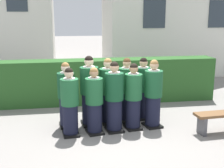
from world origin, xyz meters
TOP-DOWN VIEW (x-y plane):
  - ground_plane at (0.00, 0.00)m, footprint 60.00×60.00m
  - student_front_row_0 at (-1.00, -0.10)m, footprint 0.40×0.48m
  - student_front_row_1 at (-0.46, -0.07)m, footprint 0.43×0.52m
  - student_front_row_2 at (0.01, -0.00)m, footprint 0.43×0.51m
  - student_front_row_3 at (0.47, 0.08)m, footprint 0.42×0.52m
  - student_front_row_4 at (0.96, 0.13)m, footprint 0.45×0.55m
  - student_rear_row_0 at (-1.07, 0.45)m, footprint 0.41×0.48m
  - student_rear_row_1 at (-0.52, 0.50)m, footprint 0.45×0.56m
  - student_rear_row_2 at (-0.06, 0.55)m, footprint 0.42×0.53m
  - student_rear_row_3 at (0.43, 0.64)m, footprint 0.45×0.52m
  - student_rear_row_4 at (0.87, 0.72)m, footprint 0.41×0.49m
  - hedge at (0.00, 2.34)m, footprint 7.00×0.70m
  - school_building_annex at (3.87, 6.88)m, footprint 6.47×3.43m
  - wooden_bench at (2.47, -0.50)m, footprint 1.42×0.46m

SIDE VIEW (x-z plane):
  - ground_plane at x=0.00m, z-range 0.00..0.00m
  - wooden_bench at x=2.47m, z-range 0.11..0.59m
  - hedge at x=0.00m, z-range 0.00..1.33m
  - student_front_row_1 at x=-0.46m, z-range -0.04..1.49m
  - student_front_row_0 at x=-1.00m, z-range -0.04..1.50m
  - student_front_row_3 at x=0.47m, z-range -0.04..1.53m
  - student_rear_row_0 at x=-1.07m, z-range -0.04..1.53m
  - student_rear_row_4 at x=0.87m, z-range -0.04..1.56m
  - student_rear_row_3 at x=0.43m, z-range -0.04..1.57m
  - student_rear_row_2 at x=-0.06m, z-range -0.04..1.59m
  - student_front_row_4 at x=0.96m, z-range -0.04..1.59m
  - student_front_row_2 at x=0.01m, z-range -0.04..1.59m
  - student_rear_row_1 at x=-0.52m, z-range -0.04..1.66m
  - school_building_annex at x=3.87m, z-range 0.08..6.18m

